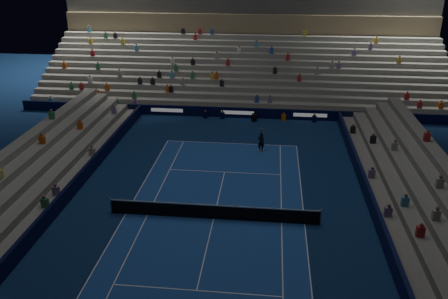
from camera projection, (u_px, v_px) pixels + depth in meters
name	position (u px, v px, depth m)	size (l,w,h in m)	color
ground	(214.00, 219.00, 27.50)	(90.00, 90.00, 0.00)	#0C214A
court_surface	(214.00, 219.00, 27.50)	(10.97, 23.77, 0.01)	navy
sponsor_barrier_far	(238.00, 113.00, 44.15)	(44.00, 0.25, 1.00)	black
sponsor_barrier_east	(378.00, 221.00, 26.36)	(0.25, 37.00, 1.00)	#080E32
sponsor_barrier_west	(60.00, 203.00, 28.24)	(0.25, 37.00, 1.00)	black
grandstand_main	(244.00, 62.00, 51.56)	(44.00, 15.20, 11.20)	slate
grandstand_east	(442.00, 218.00, 25.85)	(5.00, 37.00, 2.50)	slate
grandstand_west	(6.00, 194.00, 28.41)	(5.00, 37.00, 2.50)	slate
tennis_net	(213.00, 212.00, 27.30)	(12.90, 0.10, 1.10)	#B2B2B7
tennis_player	(261.00, 142.00, 36.63)	(0.57, 0.37, 1.56)	black
broadcast_camera	(254.00, 117.00, 43.35)	(0.56, 0.98, 0.65)	black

